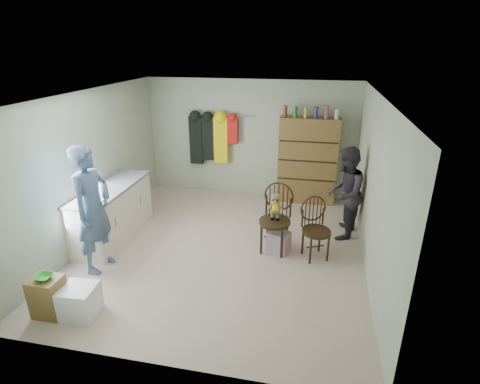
% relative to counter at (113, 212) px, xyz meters
% --- Properties ---
extents(ground_plane, '(5.00, 5.00, 0.00)m').
position_rel_counter_xyz_m(ground_plane, '(1.95, 0.00, -0.47)').
color(ground_plane, '#C2B09C').
rests_on(ground_plane, ground).
extents(room_walls, '(5.00, 5.00, 5.00)m').
position_rel_counter_xyz_m(room_walls, '(1.95, 0.53, 1.11)').
color(room_walls, '#ABB598').
rests_on(room_walls, ground).
extents(counter, '(0.64, 1.86, 0.94)m').
position_rel_counter_xyz_m(counter, '(0.00, 0.00, 0.00)').
color(counter, silver).
rests_on(counter, ground).
extents(stool, '(0.37, 0.31, 0.52)m').
position_rel_counter_xyz_m(stool, '(0.22, -2.01, -0.21)').
color(stool, brown).
rests_on(stool, ground).
extents(bowl, '(0.21, 0.21, 0.05)m').
position_rel_counter_xyz_m(bowl, '(0.22, -2.01, 0.08)').
color(bowl, green).
rests_on(bowl, stool).
extents(plastic_tub, '(0.45, 0.43, 0.40)m').
position_rel_counter_xyz_m(plastic_tub, '(0.60, -1.94, -0.27)').
color(plastic_tub, white).
rests_on(plastic_tub, ground).
extents(chair_front, '(0.57, 0.57, 1.13)m').
position_rel_counter_xyz_m(chair_front, '(2.80, 0.15, 0.18)').
color(chair_front, '#312211').
rests_on(chair_front, ground).
extents(chair_far, '(0.59, 0.59, 0.99)m').
position_rel_counter_xyz_m(chair_far, '(3.43, 0.07, 0.06)').
color(chair_far, '#312211').
rests_on(chair_far, ground).
extents(striped_bag, '(0.40, 0.36, 0.35)m').
position_rel_counter_xyz_m(striped_bag, '(2.87, 0.08, -0.29)').
color(striped_bag, pink).
rests_on(striped_bag, ground).
extents(person_left, '(0.52, 0.73, 1.91)m').
position_rel_counter_xyz_m(person_left, '(0.26, -0.91, 0.48)').
color(person_left, '#486084').
rests_on(person_left, ground).
extents(person_right, '(0.77, 0.90, 1.61)m').
position_rel_counter_xyz_m(person_right, '(3.89, 0.85, 0.33)').
color(person_right, '#2D2B33').
rests_on(person_right, ground).
extents(dresser, '(1.20, 0.39, 2.06)m').
position_rel_counter_xyz_m(dresser, '(3.20, 2.30, 0.44)').
color(dresser, brown).
rests_on(dresser, ground).
extents(coat_rack, '(1.42, 0.12, 1.09)m').
position_rel_counter_xyz_m(coat_rack, '(1.12, 2.38, 0.78)').
color(coat_rack, '#99999E').
rests_on(coat_rack, ground).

